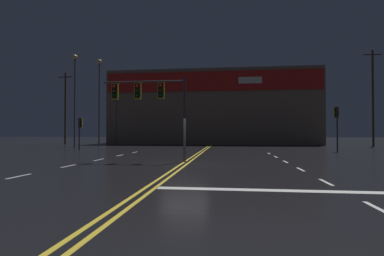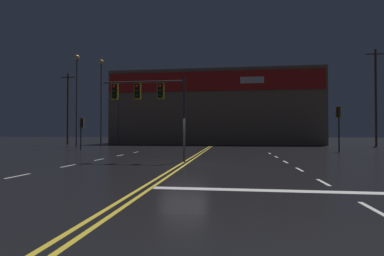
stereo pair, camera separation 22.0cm
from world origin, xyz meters
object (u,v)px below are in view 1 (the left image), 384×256
at_px(traffic_signal_median, 148,96).
at_px(traffic_signal_corner_northeast, 337,119).
at_px(streetlight_median_approach, 99,92).
at_px(traffic_signal_corner_northwest, 80,126).
at_px(streetlight_near_left, 75,89).
at_px(streetlight_near_right, 116,105).

bearing_deg(traffic_signal_median, traffic_signal_corner_northeast, 36.76).
xyz_separation_m(traffic_signal_median, streetlight_median_approach, (-11.51, 18.93, 3.01)).
xyz_separation_m(traffic_signal_corner_northwest, streetlight_near_left, (-2.98, 4.50, 4.39)).
height_order(traffic_signal_corner_northeast, streetlight_median_approach, streetlight_median_approach).
relative_size(traffic_signal_corner_northwest, traffic_signal_corner_northeast, 0.79).
relative_size(traffic_signal_median, streetlight_near_left, 0.47).
bearing_deg(streetlight_near_right, traffic_signal_median, -65.05).
bearing_deg(streetlight_near_left, streetlight_median_approach, 70.60).
xyz_separation_m(traffic_signal_median, streetlight_near_right, (-11.48, 24.68, 1.94)).
distance_m(traffic_signal_corner_northeast, streetlight_near_right, 29.44).
distance_m(traffic_signal_median, streetlight_median_approach, 22.36).
relative_size(streetlight_near_right, streetlight_median_approach, 0.82).
bearing_deg(traffic_signal_corner_northwest, streetlight_median_approach, 101.70).
xyz_separation_m(traffic_signal_corner_northwest, streetlight_near_right, (-1.66, 13.92, 3.49)).
distance_m(streetlight_near_right, streetlight_median_approach, 5.85).
height_order(streetlight_near_right, streetlight_median_approach, streetlight_median_approach).
bearing_deg(traffic_signal_median, traffic_signal_corner_northwest, 132.40).
bearing_deg(traffic_signal_corner_northwest, streetlight_near_right, 96.81).
bearing_deg(streetlight_median_approach, traffic_signal_corner_northwest, -78.30).
bearing_deg(streetlight_near_right, traffic_signal_corner_northeast, -28.63).
xyz_separation_m(traffic_signal_corner_northwest, streetlight_median_approach, (-1.69, 8.17, 4.55)).
bearing_deg(streetlight_near_right, streetlight_median_approach, -90.30).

